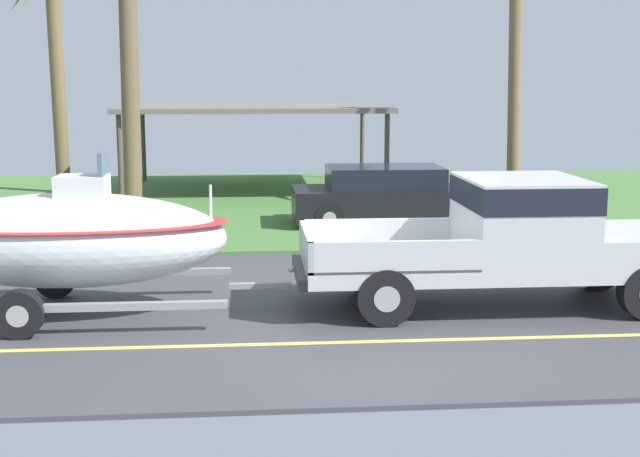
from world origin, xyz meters
name	(u,v)px	position (x,y,z in m)	size (l,w,h in m)	color
ground	(320,218)	(0.00, 8.38, -0.01)	(36.00, 22.00, 0.11)	#424247
pickup_truck_towing	(519,236)	(2.25, -0.18, 1.06)	(5.90, 2.04, 1.92)	silver
boat_on_trailer	(67,239)	(-4.30, -0.18, 1.11)	(5.68, 2.38, 2.35)	gray
parked_sedan_near	(392,197)	(1.57, 7.09, 0.67)	(4.69, 1.87, 1.38)	black
carport_awning	(254,109)	(-1.55, 13.49, 2.48)	(7.73, 5.67, 2.59)	#4C4238
palm_tree_far_left	(55,17)	(-7.18, 13.26, 5.14)	(2.68, 2.85, 7.23)	brown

